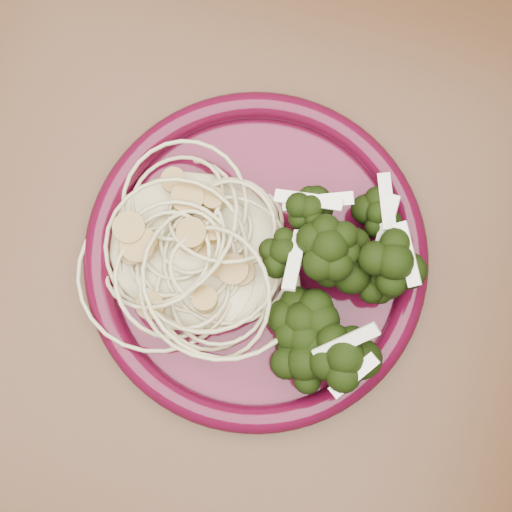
{
  "coord_description": "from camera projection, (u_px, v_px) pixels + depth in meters",
  "views": [
    {
      "loc": [
        -0.02,
        -0.05,
        1.26
      ],
      "look_at": [
        -0.04,
        0.02,
        0.77
      ],
      "focal_mm": 50.0,
      "sensor_mm": 36.0,
      "label": 1
    }
  ],
  "objects": [
    {
      "name": "dinner_plate",
      "position": [
        256.0,
        258.0,
        0.51
      ],
      "size": [
        0.28,
        0.28,
        0.02
      ],
      "rotation": [
        0.0,
        0.0,
        0.13
      ],
      "color": "#47081D",
      "rests_on": "dining_table"
    },
    {
      "name": "spaghetti_pile",
      "position": [
        197.0,
        248.0,
        0.5
      ],
      "size": [
        0.15,
        0.13,
        0.03
      ],
      "primitive_type": "ellipsoid",
      "rotation": [
        0.0,
        0.0,
        0.13
      ],
      "color": "#C8BE8C",
      "rests_on": "dinner_plate"
    },
    {
      "name": "scallop_cluster",
      "position": [
        193.0,
        240.0,
        0.47
      ],
      "size": [
        0.12,
        0.12,
        0.04
      ],
      "primitive_type": null,
      "rotation": [
        0.0,
        0.0,
        0.13
      ],
      "color": "#AE8A46",
      "rests_on": "spaghetti_pile"
    },
    {
      "name": "dining_table",
      "position": [
        294.0,
        310.0,
        0.61
      ],
      "size": [
        1.2,
        0.8,
        0.75
      ],
      "color": "#472814",
      "rests_on": "ground"
    },
    {
      "name": "onion_garnish",
      "position": [
        335.0,
        258.0,
        0.46
      ],
      "size": [
        0.07,
        0.1,
        0.05
      ],
      "primitive_type": null,
      "rotation": [
        0.0,
        0.0,
        0.13
      ],
      "color": "white",
      "rests_on": "broccoli_pile"
    },
    {
      "name": "broccoli_pile",
      "position": [
        330.0,
        264.0,
        0.49
      ],
      "size": [
        0.11,
        0.15,
        0.05
      ],
      "primitive_type": "ellipsoid",
      "rotation": [
        0.0,
        0.0,
        0.13
      ],
      "color": "black",
      "rests_on": "dinner_plate"
    }
  ]
}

